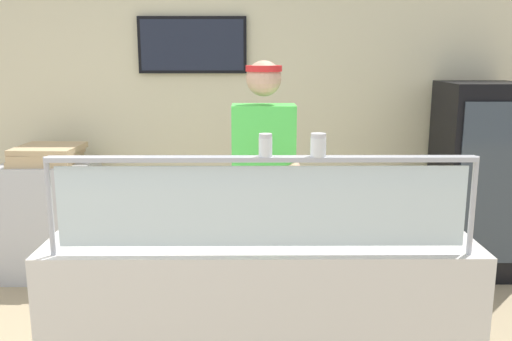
{
  "coord_description": "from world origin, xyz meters",
  "views": [
    {
      "loc": [
        0.95,
        -2.18,
        1.8
      ],
      "look_at": [
        0.97,
        0.41,
        1.25
      ],
      "focal_mm": 38.6,
      "sensor_mm": 36.0,
      "label": 1
    }
  ],
  "objects_px": {
    "pizza_tray": "(257,224)",
    "pizza_server": "(253,221)",
    "parmesan_shaker": "(266,147)",
    "pepper_flake_shaker": "(318,146)",
    "pizza_box_stack": "(47,154)",
    "worker_figure": "(264,186)",
    "drink_fridge": "(476,179)"
  },
  "relations": [
    {
      "from": "pizza_tray",
      "to": "pizza_server",
      "type": "bearing_deg",
      "value": -133.25
    },
    {
      "from": "pizza_tray",
      "to": "drink_fridge",
      "type": "bearing_deg",
      "value": 44.09
    },
    {
      "from": "parmesan_shaker",
      "to": "pizza_box_stack",
      "type": "bearing_deg",
      "value": 129.04
    },
    {
      "from": "pizza_server",
      "to": "worker_figure",
      "type": "bearing_deg",
      "value": 75.43
    },
    {
      "from": "pizza_tray",
      "to": "pizza_box_stack",
      "type": "bearing_deg",
      "value": 134.14
    },
    {
      "from": "pepper_flake_shaker",
      "to": "pizza_box_stack",
      "type": "bearing_deg",
      "value": 132.48
    },
    {
      "from": "worker_figure",
      "to": "pizza_box_stack",
      "type": "xyz_separation_m",
      "value": [
        -1.71,
        1.05,
        0.01
      ]
    },
    {
      "from": "parmesan_shaker",
      "to": "pepper_flake_shaker",
      "type": "bearing_deg",
      "value": 0.0
    },
    {
      "from": "parmesan_shaker",
      "to": "pepper_flake_shaker",
      "type": "height_order",
      "value": "pepper_flake_shaker"
    },
    {
      "from": "pizza_tray",
      "to": "worker_figure",
      "type": "distance_m",
      "value": 0.66
    },
    {
      "from": "drink_fridge",
      "to": "worker_figure",
      "type": "bearing_deg",
      "value": -148.09
    },
    {
      "from": "pizza_tray",
      "to": "drink_fridge",
      "type": "distance_m",
      "value": 2.52
    },
    {
      "from": "parmesan_shaker",
      "to": "worker_figure",
      "type": "xyz_separation_m",
      "value": [
        0.02,
        1.03,
        -0.42
      ]
    },
    {
      "from": "pizza_tray",
      "to": "pizza_server",
      "type": "distance_m",
      "value": 0.04
    },
    {
      "from": "drink_fridge",
      "to": "pizza_box_stack",
      "type": "xyz_separation_m",
      "value": [
        -3.46,
        -0.04,
        0.22
      ]
    },
    {
      "from": "pizza_server",
      "to": "pepper_flake_shaker",
      "type": "height_order",
      "value": "pepper_flake_shaker"
    },
    {
      "from": "parmesan_shaker",
      "to": "worker_figure",
      "type": "distance_m",
      "value": 1.11
    },
    {
      "from": "pizza_tray",
      "to": "pizza_server",
      "type": "relative_size",
      "value": 1.75
    },
    {
      "from": "parmesan_shaker",
      "to": "pizza_box_stack",
      "type": "xyz_separation_m",
      "value": [
        -1.69,
        2.08,
        -0.41
      ]
    },
    {
      "from": "parmesan_shaker",
      "to": "pizza_box_stack",
      "type": "height_order",
      "value": "parmesan_shaker"
    },
    {
      "from": "pizza_server",
      "to": "drink_fridge",
      "type": "relative_size",
      "value": 0.18
    },
    {
      "from": "parmesan_shaker",
      "to": "pepper_flake_shaker",
      "type": "distance_m",
      "value": 0.22
    },
    {
      "from": "pizza_tray",
      "to": "pepper_flake_shaker",
      "type": "relative_size",
      "value": 5.06
    },
    {
      "from": "worker_figure",
      "to": "pizza_box_stack",
      "type": "distance_m",
      "value": 2.0
    },
    {
      "from": "pizza_box_stack",
      "to": "pepper_flake_shaker",
      "type": "bearing_deg",
      "value": -47.52
    },
    {
      "from": "pizza_tray",
      "to": "parmesan_shaker",
      "type": "height_order",
      "value": "parmesan_shaker"
    },
    {
      "from": "pizza_server",
      "to": "pizza_tray",
      "type": "bearing_deg",
      "value": 38.05
    },
    {
      "from": "pizza_server",
      "to": "pepper_flake_shaker",
      "type": "bearing_deg",
      "value": -61.55
    },
    {
      "from": "pizza_server",
      "to": "drink_fridge",
      "type": "xyz_separation_m",
      "value": [
        1.83,
        1.77,
        -0.2
      ]
    },
    {
      "from": "pepper_flake_shaker",
      "to": "pizza_box_stack",
      "type": "relative_size",
      "value": 0.19
    },
    {
      "from": "pizza_server",
      "to": "pepper_flake_shaker",
      "type": "xyz_separation_m",
      "value": [
        0.27,
        -0.36,
        0.43
      ]
    },
    {
      "from": "drink_fridge",
      "to": "pizza_tray",
      "type": "bearing_deg",
      "value": -135.91
    }
  ]
}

